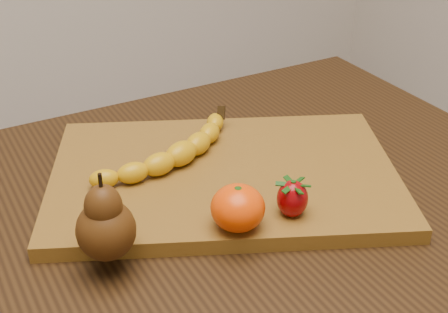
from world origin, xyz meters
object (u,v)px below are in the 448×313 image
cutting_board (224,176)px  mandarin (238,208)px  pear (104,216)px  table (189,280)px

cutting_board → mandarin: (-0.05, -0.12, 0.04)m
cutting_board → pear: 0.22m
pear → mandarin: size_ratio=1.60×
table → pear: 0.21m
table → cutting_board: size_ratio=2.22×
table → mandarin: bearing=-64.5°
table → cutting_board: 0.14m
table → mandarin: mandarin is taller
table → pear: pear is taller
pear → table: bearing=21.4°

